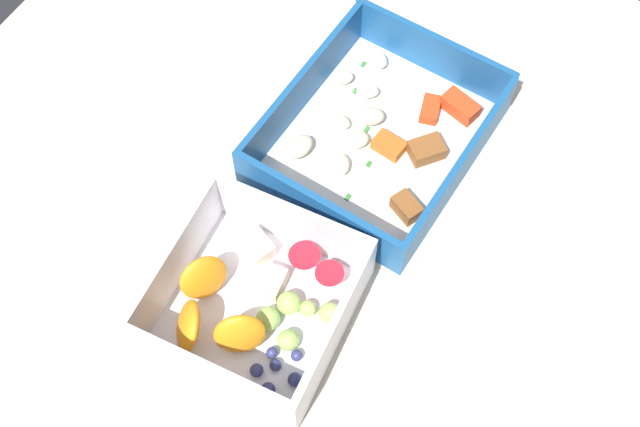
# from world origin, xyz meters

# --- Properties ---
(table_surface) EXTENTS (0.80, 0.80, 0.02)m
(table_surface) POSITION_xyz_m (0.00, 0.00, 0.01)
(table_surface) COLOR beige
(table_surface) RESTS_ON ground
(pasta_container) EXTENTS (0.22, 0.18, 0.05)m
(pasta_container) POSITION_xyz_m (-0.11, -0.00, 0.04)
(pasta_container) COLOR white
(pasta_container) RESTS_ON table_surface
(fruit_bowl) EXTENTS (0.16, 0.16, 0.06)m
(fruit_bowl) POSITION_xyz_m (0.08, -0.02, 0.04)
(fruit_bowl) COLOR white
(fruit_bowl) RESTS_ON table_surface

